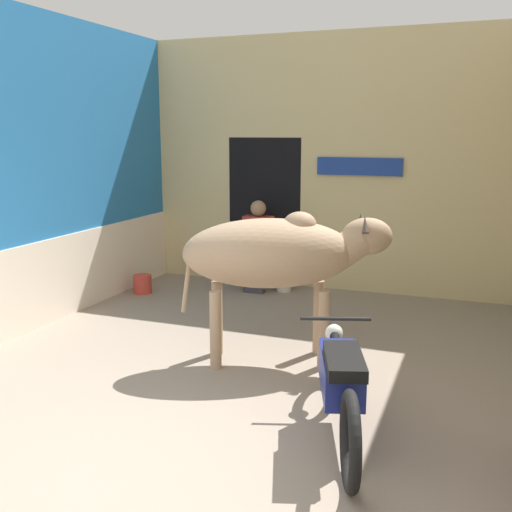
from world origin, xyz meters
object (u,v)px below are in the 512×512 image
at_px(plastic_stool, 284,274).
at_px(cow, 278,254).
at_px(bucket, 143,284).
at_px(motorcycle_near, 340,381).
at_px(shopkeeper_seated, 257,243).

bearing_deg(plastic_stool, cow, -73.17).
height_order(plastic_stool, bucket, plastic_stool).
relative_size(plastic_stool, bucket, 1.83).
bearing_deg(motorcycle_near, bucket, 139.55).
bearing_deg(plastic_stool, motorcycle_near, -66.10).
height_order(cow, motorcycle_near, cow).
distance_m(plastic_stool, bucket, 2.03).
xyz_separation_m(motorcycle_near, plastic_stool, (-1.71, 3.86, -0.18)).
bearing_deg(motorcycle_near, cow, 125.97).
xyz_separation_m(cow, shopkeeper_seated, (-1.15, 2.47, -0.40)).
height_order(cow, plastic_stool, cow).
height_order(cow, bucket, cow).
height_order(motorcycle_near, plastic_stool, motorcycle_near).
bearing_deg(cow, plastic_stool, 106.83).
distance_m(cow, shopkeeper_seated, 2.76).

